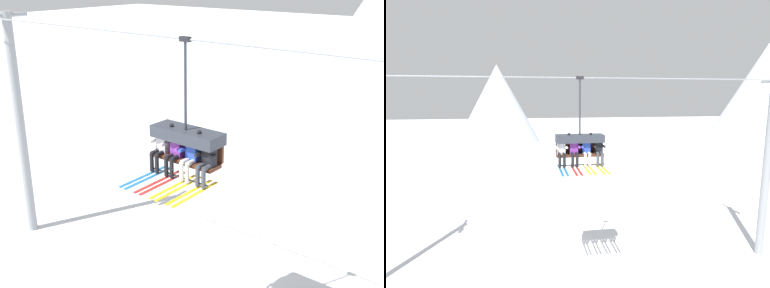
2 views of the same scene
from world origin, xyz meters
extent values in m
cylinder|color=gray|center=(-7.79, 0.00, 4.28)|extent=(0.36, 0.36, 8.56)
cylinder|color=gray|center=(-7.79, 0.00, 8.41)|extent=(0.16, 1.60, 0.16)
cylinder|color=gray|center=(1.12, -0.80, 8.41)|extent=(19.81, 0.05, 0.05)
cube|color=#512819|center=(0.89, -0.80, 5.43)|extent=(1.86, 0.48, 0.10)
cube|color=#512819|center=(0.89, -0.52, 5.70)|extent=(1.86, 0.08, 0.45)
cube|color=#2D333D|center=(0.89, -0.74, 6.08)|extent=(1.90, 0.68, 0.30)
cylinder|color=black|center=(0.89, -1.12, 5.10)|extent=(1.86, 0.04, 0.04)
cylinder|color=#2D333D|center=(0.89, -0.80, 7.29)|extent=(0.07, 0.07, 2.14)
cube|color=black|center=(0.89, -0.80, 8.41)|extent=(0.28, 0.12, 0.12)
cube|color=silver|center=(0.14, -0.82, 5.74)|extent=(0.32, 0.22, 0.52)
sphere|color=black|center=(0.14, -0.82, 6.10)|extent=(0.22, 0.22, 0.22)
ellipsoid|color=black|center=(0.14, -0.92, 6.10)|extent=(0.17, 0.04, 0.08)
cylinder|color=black|center=(0.06, -0.99, 5.52)|extent=(0.11, 0.34, 0.11)
cylinder|color=black|center=(0.23, -0.99, 5.52)|extent=(0.11, 0.34, 0.11)
cylinder|color=black|center=(0.06, -1.16, 5.28)|extent=(0.11, 0.11, 0.48)
cylinder|color=black|center=(0.23, -1.16, 5.28)|extent=(0.11, 0.11, 0.48)
cube|color=#1E6BB2|center=(0.06, -1.46, 4.99)|extent=(0.09, 1.70, 0.02)
cube|color=#1E6BB2|center=(0.23, -1.46, 4.99)|extent=(0.09, 1.70, 0.02)
cylinder|color=silver|center=(-0.04, -0.97, 5.78)|extent=(0.09, 0.30, 0.09)
cylinder|color=silver|center=(0.33, -0.97, 5.78)|extent=(0.09, 0.30, 0.09)
cube|color=purple|center=(0.64, -0.82, 5.74)|extent=(0.32, 0.22, 0.52)
sphere|color=silver|center=(0.64, -0.82, 6.10)|extent=(0.22, 0.22, 0.22)
ellipsoid|color=black|center=(0.64, -0.92, 6.10)|extent=(0.17, 0.04, 0.08)
cylinder|color=black|center=(0.55, -0.99, 5.52)|extent=(0.11, 0.34, 0.11)
cylinder|color=black|center=(0.73, -0.99, 5.52)|extent=(0.11, 0.34, 0.11)
cylinder|color=black|center=(0.55, -1.16, 5.28)|extent=(0.11, 0.11, 0.48)
cylinder|color=black|center=(0.73, -1.16, 5.28)|extent=(0.11, 0.11, 0.48)
cube|color=#B22823|center=(0.55, -1.46, 4.99)|extent=(0.09, 1.70, 0.02)
cube|color=#B22823|center=(0.73, -1.46, 4.99)|extent=(0.09, 1.70, 0.02)
cylinder|color=purple|center=(0.45, -0.82, 6.09)|extent=(0.09, 0.09, 0.30)
sphere|color=black|center=(0.45, -0.82, 6.26)|extent=(0.11, 0.11, 0.11)
cylinder|color=purple|center=(0.83, -0.97, 5.78)|extent=(0.09, 0.30, 0.09)
cube|color=#2847B7|center=(1.13, -0.82, 5.74)|extent=(0.32, 0.22, 0.52)
sphere|color=#284C93|center=(1.13, -0.82, 6.10)|extent=(0.22, 0.22, 0.22)
ellipsoid|color=black|center=(1.13, -0.92, 6.10)|extent=(0.17, 0.04, 0.08)
cylinder|color=silver|center=(1.05, -0.99, 5.52)|extent=(0.11, 0.34, 0.11)
cylinder|color=silver|center=(1.22, -0.99, 5.52)|extent=(0.11, 0.34, 0.11)
cylinder|color=silver|center=(1.05, -1.16, 5.28)|extent=(0.11, 0.11, 0.48)
cylinder|color=silver|center=(1.22, -1.16, 5.28)|extent=(0.11, 0.11, 0.48)
cube|color=gold|center=(1.05, -1.46, 4.99)|extent=(0.09, 1.70, 0.02)
cube|color=gold|center=(1.22, -1.46, 4.99)|extent=(0.09, 1.70, 0.02)
cylinder|color=#2847B7|center=(0.95, -0.97, 5.78)|extent=(0.09, 0.30, 0.09)
cylinder|color=#2847B7|center=(1.32, -0.82, 6.09)|extent=(0.09, 0.09, 0.30)
sphere|color=black|center=(1.32, -0.82, 6.26)|extent=(0.11, 0.11, 0.11)
cube|color=black|center=(1.63, -0.82, 5.74)|extent=(0.32, 0.22, 0.52)
sphere|color=silver|center=(1.63, -0.82, 6.10)|extent=(0.22, 0.22, 0.22)
ellipsoid|color=black|center=(1.63, -0.92, 6.10)|extent=(0.17, 0.04, 0.08)
cylinder|color=#3D424C|center=(1.54, -0.99, 5.52)|extent=(0.11, 0.34, 0.11)
cylinder|color=#3D424C|center=(1.72, -0.99, 5.52)|extent=(0.11, 0.34, 0.11)
cylinder|color=#3D424C|center=(1.54, -1.16, 5.28)|extent=(0.11, 0.11, 0.48)
cylinder|color=#3D424C|center=(1.72, -1.16, 5.28)|extent=(0.11, 0.11, 0.48)
cube|color=gold|center=(1.54, -1.46, 4.99)|extent=(0.09, 1.70, 0.02)
cube|color=gold|center=(1.72, -1.46, 4.99)|extent=(0.09, 1.70, 0.02)
cylinder|color=black|center=(1.44, -0.97, 5.78)|extent=(0.09, 0.30, 0.09)
cylinder|color=black|center=(1.82, -0.97, 5.78)|extent=(0.09, 0.30, 0.09)
camera|label=1|loc=(7.95, -9.44, 9.91)|focal=45.00mm
camera|label=2|loc=(-1.01, -12.27, 7.67)|focal=28.00mm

